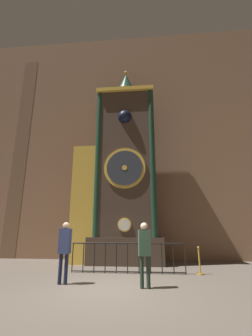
% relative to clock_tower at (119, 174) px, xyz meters
% --- Properties ---
extents(ground_plane, '(28.00, 28.00, 0.00)m').
position_rel_clock_tower_xyz_m(ground_plane, '(0.26, -4.50, -4.29)').
color(ground_plane, brown).
extents(cathedral_back_wall, '(24.00, 0.32, 14.11)m').
position_rel_clock_tower_xyz_m(cathedral_back_wall, '(0.18, 1.47, 2.76)').
color(cathedral_back_wall, '#846047').
rests_on(cathedral_back_wall, ground_plane).
extents(clock_tower, '(4.41, 1.81, 10.49)m').
position_rel_clock_tower_xyz_m(clock_tower, '(0.00, 0.00, 0.00)').
color(clock_tower, '#423328').
rests_on(clock_tower, ground_plane).
extents(railing_fence, '(4.25, 0.05, 1.08)m').
position_rel_clock_tower_xyz_m(railing_fence, '(0.60, -2.24, -3.70)').
color(railing_fence, black).
rests_on(railing_fence, ground_plane).
extents(visitor_near, '(0.36, 0.25, 1.79)m').
position_rel_clock_tower_xyz_m(visitor_near, '(-1.19, -4.05, -3.21)').
color(visitor_near, '#1B213A').
rests_on(visitor_near, ground_plane).
extents(visitor_far, '(0.37, 0.27, 1.77)m').
position_rel_clock_tower_xyz_m(visitor_far, '(1.27, -4.30, -3.22)').
color(visitor_far, '#213427').
rests_on(visitor_far, ground_plane).
extents(stanchion_post, '(0.28, 0.28, 0.96)m').
position_rel_clock_tower_xyz_m(stanchion_post, '(3.23, -2.18, -3.98)').
color(stanchion_post, '#B28E33').
rests_on(stanchion_post, ground_plane).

